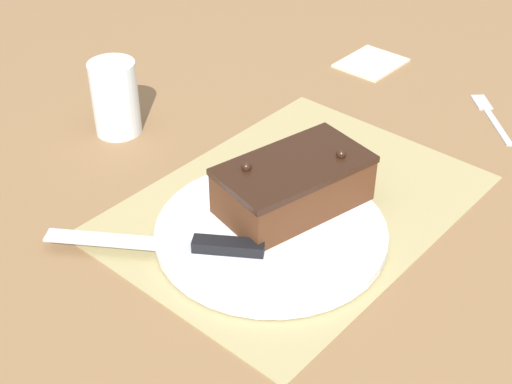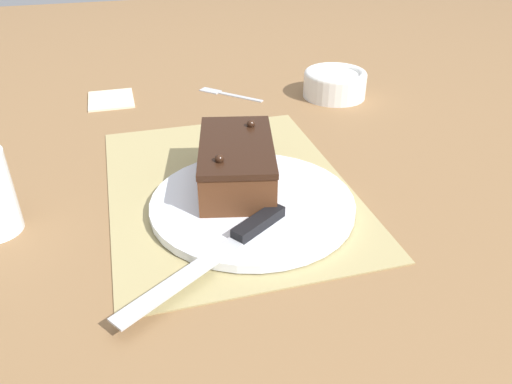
% 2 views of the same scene
% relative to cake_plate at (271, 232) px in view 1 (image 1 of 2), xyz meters
% --- Properties ---
extents(ground_plane, '(3.00, 3.00, 0.00)m').
position_rel_cake_plate_xyz_m(ground_plane, '(-0.07, -0.02, -0.01)').
color(ground_plane, olive).
extents(placemat_woven, '(0.46, 0.34, 0.00)m').
position_rel_cake_plate_xyz_m(placemat_woven, '(-0.07, -0.02, -0.01)').
color(placemat_woven, tan).
rests_on(placemat_woven, ground_plane).
extents(cake_plate, '(0.28, 0.28, 0.01)m').
position_rel_cake_plate_xyz_m(cake_plate, '(0.00, 0.00, 0.00)').
color(cake_plate, white).
rests_on(cake_plate, placemat_woven).
extents(chocolate_cake, '(0.20, 0.14, 0.07)m').
position_rel_cake_plate_xyz_m(chocolate_cake, '(-0.05, -0.01, 0.04)').
color(chocolate_cake, '#512D19').
rests_on(chocolate_cake, cake_plate).
extents(serving_knife, '(0.16, 0.22, 0.01)m').
position_rel_cake_plate_xyz_m(serving_knife, '(0.09, -0.04, 0.01)').
color(serving_knife, black).
rests_on(serving_knife, cake_plate).
extents(drinking_glass, '(0.07, 0.07, 0.11)m').
position_rel_cake_plate_xyz_m(drinking_glass, '(-0.04, -0.33, 0.04)').
color(drinking_glass, white).
rests_on(drinking_glass, ground_plane).
extents(folded_napkin, '(0.11, 0.09, 0.01)m').
position_rel_cake_plate_xyz_m(folded_napkin, '(-0.47, -0.17, -0.01)').
color(folded_napkin, beige).
rests_on(folded_napkin, ground_plane).
extents(dessert_fork, '(0.12, 0.12, 0.01)m').
position_rel_cake_plate_xyz_m(dessert_fork, '(-0.44, 0.06, -0.01)').
color(dessert_fork, '#B7BABF').
rests_on(dessert_fork, ground_plane).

